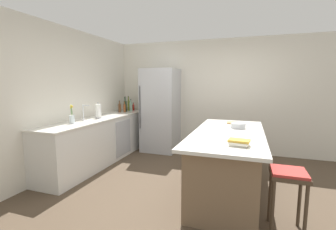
% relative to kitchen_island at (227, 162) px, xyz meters
% --- Properties ---
extents(ground_plane, '(7.20, 7.20, 0.00)m').
position_rel_kitchen_island_xyz_m(ground_plane, '(-0.46, -0.11, -0.46)').
color(ground_plane, '#4C3D2D').
extents(wall_rear, '(6.00, 0.10, 2.60)m').
position_rel_kitchen_island_xyz_m(wall_rear, '(-0.46, 2.14, 0.84)').
color(wall_rear, silver).
rests_on(wall_rear, ground_plane).
extents(wall_left, '(0.10, 6.00, 2.60)m').
position_rel_kitchen_island_xyz_m(wall_left, '(-2.91, -0.11, 0.84)').
color(wall_left, silver).
rests_on(wall_left, ground_plane).
extents(counter_run_left, '(0.64, 2.95, 0.92)m').
position_rel_kitchen_island_xyz_m(counter_run_left, '(-2.55, 0.53, 0.00)').
color(counter_run_left, silver).
rests_on(counter_run_left, ground_plane).
extents(kitchen_island, '(0.97, 2.26, 0.90)m').
position_rel_kitchen_island_xyz_m(kitchen_island, '(0.00, 0.00, 0.00)').
color(kitchen_island, '#7A6047').
rests_on(kitchen_island, ground_plane).
extents(refrigerator, '(0.79, 0.77, 1.93)m').
position_rel_kitchen_island_xyz_m(refrigerator, '(-1.70, 1.72, 0.51)').
color(refrigerator, '#B7BABF').
rests_on(refrigerator, ground_plane).
extents(bar_stool, '(0.36, 0.36, 0.69)m').
position_rel_kitchen_island_xyz_m(bar_stool, '(0.69, -0.76, 0.10)').
color(bar_stool, '#473828').
rests_on(bar_stool, ground_plane).
extents(sink_faucet, '(0.15, 0.05, 0.30)m').
position_rel_kitchen_island_xyz_m(sink_faucet, '(-2.60, 0.12, 0.62)').
color(sink_faucet, silver).
rests_on(sink_faucet, counter_run_left).
extents(flower_vase, '(0.09, 0.09, 0.32)m').
position_rel_kitchen_island_xyz_m(flower_vase, '(-2.58, -0.22, 0.55)').
color(flower_vase, silver).
rests_on(flower_vase, counter_run_left).
extents(paper_towel_roll, '(0.14, 0.14, 0.31)m').
position_rel_kitchen_island_xyz_m(paper_towel_roll, '(-2.54, 0.46, 0.59)').
color(paper_towel_roll, gray).
rests_on(paper_towel_roll, counter_run_left).
extents(hot_sauce_bottle, '(0.05, 0.05, 0.20)m').
position_rel_kitchen_island_xyz_m(hot_sauce_bottle, '(-2.51, 1.90, 0.54)').
color(hot_sauce_bottle, red).
rests_on(hot_sauce_bottle, counter_run_left).
extents(olive_oil_bottle, '(0.06, 0.06, 0.36)m').
position_rel_kitchen_island_xyz_m(olive_oil_bottle, '(-2.59, 1.80, 0.60)').
color(olive_oil_bottle, olive).
rests_on(olive_oil_bottle, counter_run_left).
extents(gin_bottle, '(0.07, 0.07, 0.30)m').
position_rel_kitchen_island_xyz_m(gin_bottle, '(-2.48, 1.70, 0.57)').
color(gin_bottle, '#8CB79E').
rests_on(gin_bottle, counter_run_left).
extents(wine_bottle, '(0.07, 0.07, 0.36)m').
position_rel_kitchen_island_xyz_m(wine_bottle, '(-2.58, 1.61, 0.60)').
color(wine_bottle, '#19381E').
rests_on(wine_bottle, counter_run_left).
extents(vinegar_bottle, '(0.06, 0.06, 0.26)m').
position_rel_kitchen_island_xyz_m(vinegar_bottle, '(-2.54, 1.51, 0.56)').
color(vinegar_bottle, '#994C23').
rests_on(vinegar_bottle, counter_run_left).
extents(syrup_bottle, '(0.06, 0.06, 0.28)m').
position_rel_kitchen_island_xyz_m(syrup_bottle, '(-2.62, 1.41, 0.57)').
color(syrup_bottle, '#5B3319').
rests_on(syrup_bottle, counter_run_left).
extents(cookbook_stack, '(0.24, 0.20, 0.07)m').
position_rel_kitchen_island_xyz_m(cookbook_stack, '(0.17, -0.73, 0.48)').
color(cookbook_stack, silver).
rests_on(cookbook_stack, kitchen_island).
extents(mixing_bowl, '(0.22, 0.22, 0.08)m').
position_rel_kitchen_island_xyz_m(mixing_bowl, '(0.12, 0.34, 0.49)').
color(mixing_bowl, '#B2B5BA').
rests_on(mixing_bowl, kitchen_island).
extents(cutting_board, '(0.30, 0.23, 0.02)m').
position_rel_kitchen_island_xyz_m(cutting_board, '(0.05, 0.78, 0.45)').
color(cutting_board, '#9E7042').
rests_on(cutting_board, kitchen_island).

